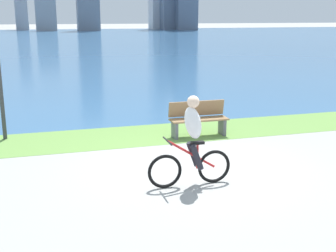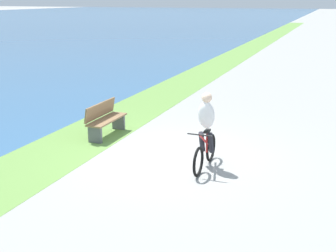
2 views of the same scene
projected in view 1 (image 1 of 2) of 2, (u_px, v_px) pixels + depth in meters
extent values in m
plane|color=#9E9E99|center=(193.00, 168.00, 8.95)|extent=(300.00, 300.00, 0.00)
cube|color=#6B9947|center=(159.00, 134.00, 11.50)|extent=(120.00, 2.04, 0.01)
cube|color=#386693|center=(63.00, 40.00, 53.99)|extent=(300.00, 89.30, 0.00)
torus|color=black|center=(165.00, 171.00, 7.83)|extent=(0.63, 0.06, 0.63)
torus|color=black|center=(214.00, 166.00, 8.08)|extent=(0.63, 0.06, 0.63)
cylinder|color=red|center=(191.00, 154.00, 7.89)|extent=(0.92, 0.04, 0.60)
cylinder|color=red|center=(197.00, 156.00, 7.94)|extent=(0.04, 0.04, 0.47)
cube|color=black|center=(198.00, 143.00, 7.87)|extent=(0.24, 0.10, 0.05)
cylinder|color=black|center=(167.00, 141.00, 7.70)|extent=(0.03, 0.52, 0.03)
ellipsoid|color=white|center=(193.00, 123.00, 7.75)|extent=(0.40, 0.36, 0.65)
sphere|color=beige|center=(193.00, 102.00, 7.66)|extent=(0.22, 0.22, 0.22)
cylinder|color=#26262D|center=(197.00, 157.00, 7.83)|extent=(0.27, 0.11, 0.49)
cylinder|color=#26262D|center=(193.00, 154.00, 8.01)|extent=(0.27, 0.11, 0.49)
cube|color=olive|center=(199.00, 119.00, 11.16)|extent=(1.50, 0.45, 0.04)
cube|color=olive|center=(197.00, 108.00, 11.28)|extent=(1.50, 0.11, 0.40)
cube|color=#595960|center=(222.00, 126.00, 11.39)|extent=(0.08, 0.37, 0.45)
cube|color=#595960|center=(175.00, 130.00, 11.04)|extent=(0.08, 0.37, 0.45)
cube|color=#B7B7BC|center=(21.00, 2.00, 88.76)|extent=(2.47, 3.57, 11.21)
cube|color=#8C939E|center=(45.00, 10.00, 85.30)|extent=(3.97, 3.37, 8.10)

